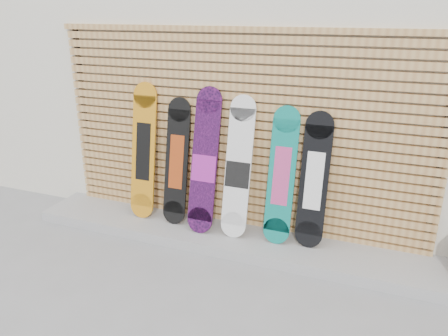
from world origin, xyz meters
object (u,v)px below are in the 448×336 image
at_px(snowboard_2, 204,162).
at_px(snowboard_5, 314,181).
at_px(snowboard_1, 177,162).
at_px(snowboard_4, 281,176).
at_px(snowboard_0, 144,152).
at_px(snowboard_3, 238,169).

bearing_deg(snowboard_2, snowboard_5, 3.18).
relative_size(snowboard_1, snowboard_2, 0.91).
relative_size(snowboard_4, snowboard_5, 1.02).
relative_size(snowboard_1, snowboard_4, 1.00).
bearing_deg(snowboard_0, snowboard_1, -0.32).
distance_m(snowboard_3, snowboard_4, 0.47).
xyz_separation_m(snowboard_1, snowboard_4, (1.21, -0.01, 0.00)).
bearing_deg(snowboard_1, snowboard_3, -2.13).
xyz_separation_m(snowboard_0, snowboard_5, (1.97, 0.01, -0.08)).
relative_size(snowboard_2, snowboard_4, 1.10).
xyz_separation_m(snowboard_0, snowboard_1, (0.43, -0.00, -0.07)).
relative_size(snowboard_3, snowboard_5, 1.08).
bearing_deg(snowboard_5, snowboard_4, -176.03).
height_order(snowboard_2, snowboard_5, snowboard_2).
height_order(snowboard_3, snowboard_5, snowboard_3).
xyz_separation_m(snowboard_3, snowboard_4, (0.47, 0.02, -0.03)).
bearing_deg(snowboard_1, snowboard_4, -0.28).
bearing_deg(snowboard_3, snowboard_5, 3.20).
xyz_separation_m(snowboard_2, snowboard_3, (0.38, 0.02, -0.03)).
height_order(snowboard_1, snowboard_3, snowboard_3).
height_order(snowboard_0, snowboard_5, snowboard_0).
relative_size(snowboard_2, snowboard_3, 1.04).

